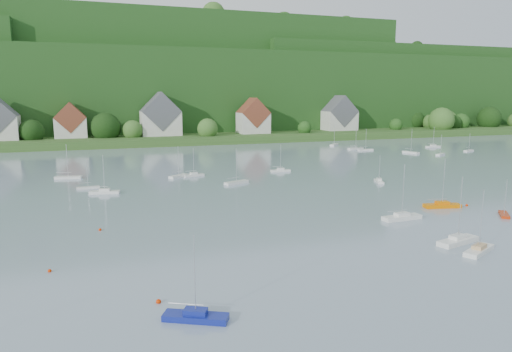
{
  "coord_description": "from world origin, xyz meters",
  "views": [
    {
      "loc": [
        -22.45,
        -11.32,
        19.76
      ],
      "look_at": [
        7.64,
        75.0,
        4.0
      ],
      "focal_mm": 33.15,
      "sensor_mm": 36.0,
      "label": 1
    }
  ],
  "objects_px": {
    "near_sailboat_3": "(402,217)",
    "near_sailboat_7": "(504,214)",
    "near_sailboat_1": "(196,316)",
    "near_sailboat_2": "(479,249)",
    "near_sailboat_5": "(442,205)",
    "near_sailboat_4": "(458,240)"
  },
  "relations": [
    {
      "from": "near_sailboat_1",
      "to": "near_sailboat_3",
      "type": "relative_size",
      "value": 0.87
    },
    {
      "from": "near_sailboat_1",
      "to": "near_sailboat_7",
      "type": "height_order",
      "value": "near_sailboat_1"
    },
    {
      "from": "near_sailboat_3",
      "to": "near_sailboat_4",
      "type": "bearing_deg",
      "value": -94.99
    },
    {
      "from": "near_sailboat_3",
      "to": "near_sailboat_5",
      "type": "height_order",
      "value": "near_sailboat_3"
    },
    {
      "from": "near_sailboat_1",
      "to": "near_sailboat_4",
      "type": "height_order",
      "value": "near_sailboat_4"
    },
    {
      "from": "near_sailboat_1",
      "to": "near_sailboat_3",
      "type": "distance_m",
      "value": 44.74
    },
    {
      "from": "near_sailboat_3",
      "to": "near_sailboat_2",
      "type": "bearing_deg",
      "value": -95.31
    },
    {
      "from": "near_sailboat_2",
      "to": "near_sailboat_7",
      "type": "distance_m",
      "value": 22.48
    },
    {
      "from": "near_sailboat_1",
      "to": "near_sailboat_5",
      "type": "xyz_separation_m",
      "value": [
        50.27,
        27.52,
        0.03
      ]
    },
    {
      "from": "near_sailboat_3",
      "to": "near_sailboat_7",
      "type": "bearing_deg",
      "value": -14.4
    },
    {
      "from": "near_sailboat_4",
      "to": "near_sailboat_7",
      "type": "xyz_separation_m",
      "value": [
        17.91,
        9.32,
        -0.17
      ]
    },
    {
      "from": "near_sailboat_2",
      "to": "near_sailboat_5",
      "type": "relative_size",
      "value": 0.93
    },
    {
      "from": "near_sailboat_5",
      "to": "near_sailboat_7",
      "type": "xyz_separation_m",
      "value": [
        5.59,
        -8.17,
        -0.16
      ]
    },
    {
      "from": "near_sailboat_2",
      "to": "near_sailboat_7",
      "type": "height_order",
      "value": "near_sailboat_2"
    },
    {
      "from": "near_sailboat_4",
      "to": "near_sailboat_7",
      "type": "height_order",
      "value": "near_sailboat_4"
    },
    {
      "from": "near_sailboat_1",
      "to": "near_sailboat_7",
      "type": "relative_size",
      "value": 1.28
    },
    {
      "from": "near_sailboat_2",
      "to": "near_sailboat_3",
      "type": "xyz_separation_m",
      "value": [
        0.72,
        16.81,
        0.03
      ]
    },
    {
      "from": "near_sailboat_4",
      "to": "near_sailboat_5",
      "type": "xyz_separation_m",
      "value": [
        12.32,
        17.49,
        -0.01
      ]
    },
    {
      "from": "near_sailboat_7",
      "to": "near_sailboat_5",
      "type": "bearing_deg",
      "value": 73.84
    },
    {
      "from": "near_sailboat_3",
      "to": "near_sailboat_7",
      "type": "distance_m",
      "value": 17.79
    },
    {
      "from": "near_sailboat_1",
      "to": "near_sailboat_7",
      "type": "distance_m",
      "value": 59.12
    },
    {
      "from": "near_sailboat_2",
      "to": "near_sailboat_3",
      "type": "relative_size",
      "value": 0.91
    }
  ]
}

